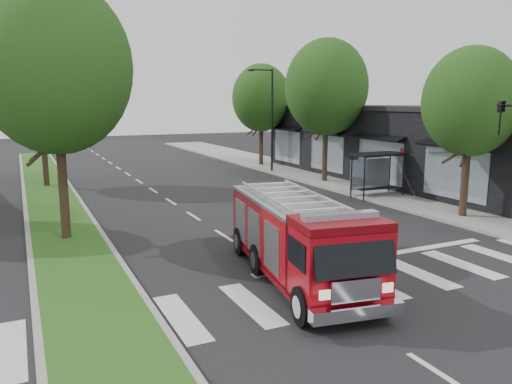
% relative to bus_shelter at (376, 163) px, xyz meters
% --- Properties ---
extents(ground, '(140.00, 140.00, 0.00)m').
position_rel_bus_shelter_xyz_m(ground, '(-11.20, -8.15, -2.04)').
color(ground, black).
rests_on(ground, ground).
extents(sidewalk_right, '(5.00, 80.00, 0.15)m').
position_rel_bus_shelter_xyz_m(sidewalk_right, '(1.30, 1.85, -1.96)').
color(sidewalk_right, gray).
rests_on(sidewalk_right, ground).
extents(median, '(3.00, 50.00, 0.15)m').
position_rel_bus_shelter_xyz_m(median, '(-17.20, 9.85, -1.96)').
color(median, gray).
rests_on(median, ground).
extents(storefront_row, '(8.00, 30.00, 5.00)m').
position_rel_bus_shelter_xyz_m(storefront_row, '(5.80, 1.85, 0.46)').
color(storefront_row, black).
rests_on(storefront_row, ground).
extents(bus_shelter, '(3.20, 1.60, 2.61)m').
position_rel_bus_shelter_xyz_m(bus_shelter, '(0.00, 0.00, 0.00)').
color(bus_shelter, black).
rests_on(bus_shelter, ground).
extents(tree_right_near, '(4.40, 4.40, 8.05)m').
position_rel_bus_shelter_xyz_m(tree_right_near, '(0.30, -6.15, 3.47)').
color(tree_right_near, black).
rests_on(tree_right_near, ground).
extents(tree_right_mid, '(5.60, 5.60, 9.72)m').
position_rel_bus_shelter_xyz_m(tree_right_mid, '(0.30, 5.85, 4.45)').
color(tree_right_mid, black).
rests_on(tree_right_mid, ground).
extents(tree_right_far, '(5.00, 5.00, 8.73)m').
position_rel_bus_shelter_xyz_m(tree_right_far, '(0.30, 15.85, 3.80)').
color(tree_right_far, black).
rests_on(tree_right_far, ground).
extents(tree_median_near, '(5.80, 5.80, 10.16)m').
position_rel_bus_shelter_xyz_m(tree_median_near, '(-17.20, -2.15, 4.77)').
color(tree_median_near, black).
rests_on(tree_median_near, ground).
extents(tree_median_far, '(5.60, 5.60, 9.72)m').
position_rel_bus_shelter_xyz_m(tree_median_far, '(-17.20, 11.85, 4.45)').
color(tree_median_far, black).
rests_on(tree_median_far, ground).
extents(streetlight_right_far, '(2.11, 0.20, 8.00)m').
position_rel_bus_shelter_xyz_m(streetlight_right_far, '(-0.85, 11.85, 2.44)').
color(streetlight_right_far, black).
rests_on(streetlight_right_far, ground).
extents(fire_engine, '(3.58, 8.24, 2.76)m').
position_rel_bus_shelter_xyz_m(fire_engine, '(-11.04, -10.02, -0.71)').
color(fire_engine, '#64050B').
rests_on(fire_engine, ground).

